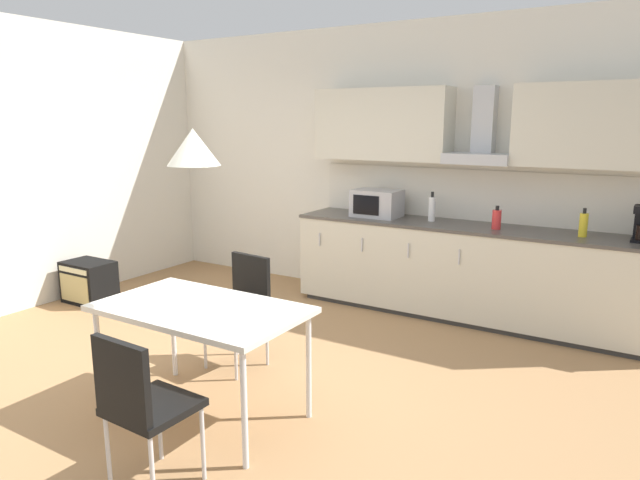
% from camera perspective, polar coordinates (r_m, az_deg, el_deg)
% --- Properties ---
extents(ground_plane, '(8.70, 7.84, 0.02)m').
position_cam_1_polar(ground_plane, '(4.40, -8.58, -13.99)').
color(ground_plane, '#9E754C').
extents(wall_back, '(6.96, 0.10, 2.89)m').
position_cam_1_polar(wall_back, '(6.25, 6.97, 7.62)').
color(wall_back, silver).
rests_on(wall_back, ground_plane).
extents(kitchen_counter, '(3.51, 0.66, 0.92)m').
position_cam_1_polar(kitchen_counter, '(5.71, 14.65, -3.10)').
color(kitchen_counter, '#333333').
rests_on(kitchen_counter, ground_plane).
extents(backsplash_tile, '(3.49, 0.02, 0.50)m').
position_cam_1_polar(backsplash_tile, '(5.87, 15.89, 4.28)').
color(backsplash_tile, silver).
rests_on(backsplash_tile, kitchen_counter).
extents(upper_wall_cabinets, '(3.49, 0.40, 0.72)m').
position_cam_1_polar(upper_wall_cabinets, '(5.67, 15.85, 10.92)').
color(upper_wall_cabinets, beige).
extents(microwave, '(0.48, 0.35, 0.28)m').
position_cam_1_polar(microwave, '(5.94, 5.70, 3.68)').
color(microwave, '#ADADB2').
rests_on(microwave, kitchen_counter).
extents(bottle_yellow, '(0.07, 0.07, 0.25)m').
position_cam_1_polar(bottle_yellow, '(5.39, 24.84, 1.41)').
color(bottle_yellow, yellow).
rests_on(bottle_yellow, kitchen_counter).
extents(bottle_white, '(0.07, 0.07, 0.29)m').
position_cam_1_polar(bottle_white, '(5.76, 11.13, 3.10)').
color(bottle_white, white).
rests_on(bottle_white, kitchen_counter).
extents(bottle_red, '(0.08, 0.08, 0.22)m').
position_cam_1_polar(bottle_red, '(5.48, 17.24, 2.00)').
color(bottle_red, red).
rests_on(bottle_red, kitchen_counter).
extents(dining_table, '(1.33, 0.78, 0.75)m').
position_cam_1_polar(dining_table, '(3.73, -11.83, -7.26)').
color(dining_table, silver).
rests_on(dining_table, ground_plane).
extents(chair_near_right, '(0.41, 0.41, 0.87)m').
position_cam_1_polar(chair_near_right, '(3.11, -17.58, -14.87)').
color(chair_near_right, black).
rests_on(chair_near_right, ground_plane).
extents(chair_far_left, '(0.44, 0.44, 0.87)m').
position_cam_1_polar(chair_far_left, '(4.51, -7.76, -5.90)').
color(chair_far_left, black).
rests_on(chair_far_left, ground_plane).
extents(guitar_amp, '(0.52, 0.37, 0.44)m').
position_cam_1_polar(guitar_amp, '(6.54, -22.10, -3.89)').
color(guitar_amp, black).
rests_on(guitar_amp, ground_plane).
extents(pendant_lamp, '(0.32, 0.32, 0.22)m').
position_cam_1_polar(pendant_lamp, '(3.53, -12.56, 9.06)').
color(pendant_lamp, silver).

